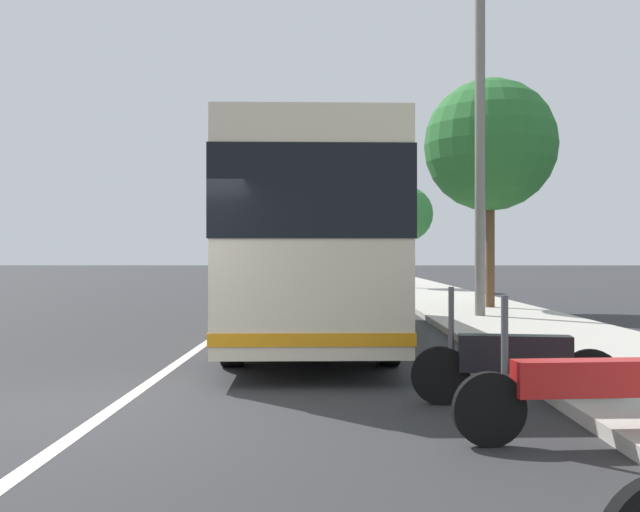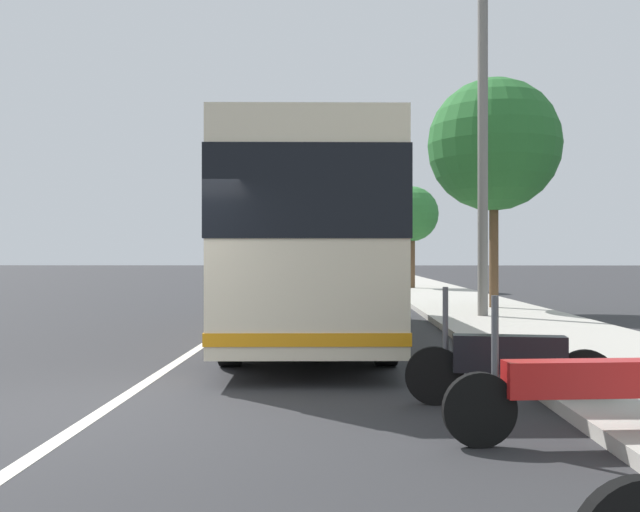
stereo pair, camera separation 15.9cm
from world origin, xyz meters
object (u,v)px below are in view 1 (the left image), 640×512
Objects in this scene: motorcycle_mid_row at (589,389)px; roadside_tree_mid_block at (490,146)px; car_oncoming at (325,269)px; car_behind_bus at (333,274)px; coach_bus at (309,238)px; roadside_tree_far_block at (405,215)px; car_side_street at (327,271)px; motorcycle_angled at (514,362)px; utility_pole at (480,158)px.

roadside_tree_mid_block reaches higher than motorcycle_mid_row.
roadside_tree_mid_block is at bearing -105.47° from motorcycle_mid_row.
roadside_tree_mid_block is at bearing -168.49° from car_oncoming.
car_behind_bus is at bearing 17.29° from roadside_tree_mid_block.
car_oncoming is at bearing -2.35° from coach_bus.
roadside_tree_mid_block is 1.38× the size of roadside_tree_far_block.
coach_bus is at bearing 141.25° from roadside_tree_mid_block.
car_side_street is (25.71, -0.26, -1.22)m from coach_bus.
roadside_tree_far_block reaches higher than car_behind_bus.
roadside_tree_mid_block is (-28.02, -4.93, 4.05)m from car_oncoming.
motorcycle_angled is 26.40m from car_behind_bus.
roadside_tree_far_block reaches higher than motorcycle_angled.
roadside_tree_mid_block reaches higher than car_behind_bus.
motorcycle_angled is 0.45× the size of roadside_tree_far_block.
car_side_street is at bearing 1.05° from car_behind_bus.
coach_bus is at bearing -75.95° from motorcycle_mid_row.
car_oncoming is 16.92m from roadside_tree_far_block.
utility_pole reaches higher than roadside_tree_mid_block.
roadside_tree_far_block is (-16.24, -3.84, 2.80)m from car_oncoming.
coach_bus is 1.56× the size of roadside_tree_mid_block.
car_behind_bus is at bearing -3.79° from coach_bus.
motorcycle_angled is 24.13m from roadside_tree_far_block.
car_side_street reaches higher than car_behind_bus.
utility_pole reaches higher than car_oncoming.
roadside_tree_mid_block is at bearing -94.92° from motorcycle_angled.
motorcycle_angled is (1.41, 0.25, 0.01)m from motorcycle_mid_row.
coach_bus is 25.74m from car_side_street.
car_side_street is (33.02, 2.33, 0.26)m from motorcycle_mid_row.
coach_bus is 34.24m from car_oncoming.
car_oncoming is at bearing 9.98° from roadside_tree_mid_block.
car_oncoming is 1.09× the size of car_side_street.
car_behind_bus is (-13.78, -0.50, -0.00)m from car_oncoming.
coach_bus is 2.43× the size of car_behind_bus.
utility_pole is (9.38, -1.73, 3.51)m from motorcycle_angled.
roadside_tree_mid_block is (-14.24, -4.43, 4.05)m from car_behind_bus.
utility_pole is (-2.72, 0.89, -0.76)m from roadside_tree_mid_block.
motorcycle_mid_row is 0.36× the size of roadside_tree_mid_block.
utility_pole is at bearing -93.16° from motorcycle_angled.
car_side_street is at bearing -78.91° from motorcycle_angled.
car_oncoming is 0.93× the size of roadside_tree_far_block.
motorcycle_angled is at bearing -178.04° from car_behind_bus.
coach_bus is at bearing 178.47° from car_side_street.
car_side_street is at bearing 13.57° from roadside_tree_mid_block.
roadside_tree_mid_block is (13.51, -2.38, 4.27)m from motorcycle_mid_row.
car_side_street is 0.85× the size of roadside_tree_far_block.
coach_bus is at bearing -60.99° from motorcycle_angled.
roadside_tree_far_block is at bearing 5.26° from roadside_tree_mid_block.
roadside_tree_mid_block reaches higher than roadside_tree_far_block.
coach_bus is 2.51× the size of car_side_street.
car_oncoming reaches higher than car_behind_bus.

